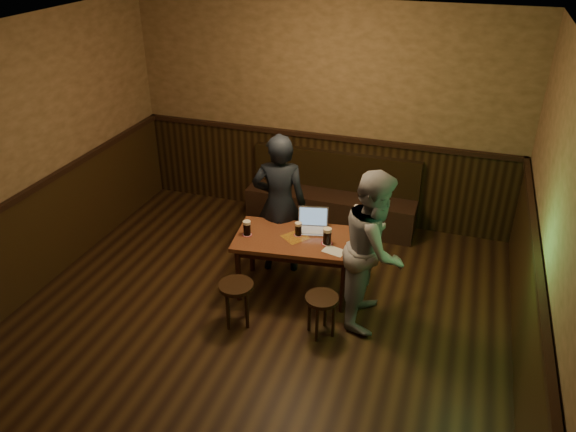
% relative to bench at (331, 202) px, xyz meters
% --- Properties ---
extents(room, '(5.04, 6.04, 2.84)m').
position_rel_bench_xyz_m(room, '(-0.20, -2.53, 0.89)').
color(room, black).
rests_on(room, ground).
extents(bench, '(2.20, 0.50, 0.95)m').
position_rel_bench_xyz_m(bench, '(0.00, 0.00, 0.00)').
color(bench, black).
rests_on(bench, ground).
extents(pub_table, '(1.32, 0.86, 0.67)m').
position_rel_bench_xyz_m(pub_table, '(0.00, -1.58, 0.27)').
color(pub_table, '#592919').
rests_on(pub_table, ground).
extents(stool_left, '(0.44, 0.44, 0.47)m').
position_rel_bench_xyz_m(stool_left, '(-0.38, -2.29, 0.06)').
color(stool_left, black).
rests_on(stool_left, ground).
extents(stool_right, '(0.35, 0.35, 0.44)m').
position_rel_bench_xyz_m(stool_right, '(0.47, -2.19, 0.04)').
color(stool_right, black).
rests_on(stool_right, ground).
extents(pint_left, '(0.11, 0.11, 0.16)m').
position_rel_bench_xyz_m(pint_left, '(-0.50, -1.68, 0.44)').
color(pint_left, maroon).
rests_on(pint_left, pub_table).
extents(pint_mid, '(0.10, 0.10, 0.15)m').
position_rel_bench_xyz_m(pint_mid, '(0.02, -1.52, 0.43)').
color(pint_mid, maroon).
rests_on(pint_mid, pub_table).
extents(pint_right, '(0.12, 0.12, 0.18)m').
position_rel_bench_xyz_m(pint_right, '(0.35, -1.59, 0.44)').
color(pint_right, maroon).
rests_on(pint_right, pub_table).
extents(laptop, '(0.37, 0.32, 0.23)m').
position_rel_bench_xyz_m(laptop, '(0.13, -1.35, 0.41)').
color(laptop, silver).
rests_on(laptop, pub_table).
extents(menu, '(0.25, 0.20, 0.00)m').
position_rel_bench_xyz_m(menu, '(0.46, -1.71, 0.36)').
color(menu, silver).
rests_on(menu, pub_table).
extents(person_suit, '(0.68, 0.53, 1.64)m').
position_rel_bench_xyz_m(person_suit, '(-0.30, -1.20, 0.51)').
color(person_suit, black).
rests_on(person_suit, ground).
extents(person_grey, '(0.64, 0.80, 1.62)m').
position_rel_bench_xyz_m(person_grey, '(0.86, -1.76, 0.50)').
color(person_grey, gray).
rests_on(person_grey, ground).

